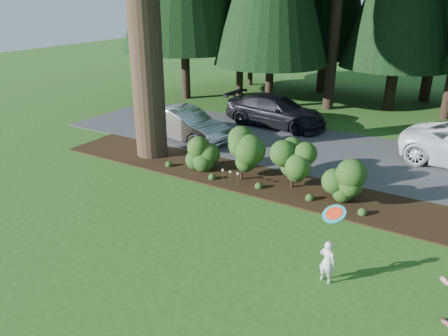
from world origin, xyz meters
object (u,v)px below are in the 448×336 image
object	(u,v)px
child	(327,261)
frisbee	(334,214)
car_silver_wagon	(185,124)
car_dark_suv	(276,111)

from	to	relation	value
child	frisbee	distance (m)	1.31
car_silver_wagon	car_dark_suv	distance (m)	4.86
car_dark_suv	child	bearing A→B (deg)	-146.00
car_silver_wagon	child	bearing A→B (deg)	-118.12
car_dark_suv	frisbee	distance (m)	12.79
car_silver_wagon	frisbee	world-z (taller)	frisbee
car_dark_suv	car_silver_wagon	bearing A→B (deg)	152.34
car_dark_suv	frisbee	world-z (taller)	frisbee
child	frisbee	bearing A→B (deg)	132.14
car_silver_wagon	child	world-z (taller)	car_silver_wagon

